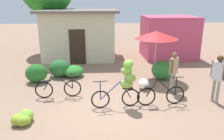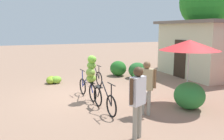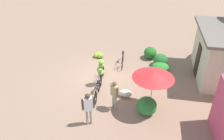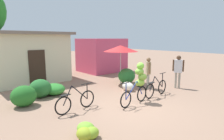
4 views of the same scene
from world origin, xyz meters
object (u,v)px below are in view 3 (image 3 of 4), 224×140
(banana_pile_on_ground, at_px, (98,55))
(produce_sack, at_px, (126,93))
(bicycle_leftmost, at_px, (123,60))
(person_vendor, at_px, (114,92))
(person_bystander, at_px, (88,106))
(bicycle_center_loaded, at_px, (97,91))
(market_umbrella, at_px, (153,75))
(bicycle_near_pile, at_px, (101,70))

(banana_pile_on_ground, bearing_deg, produce_sack, 30.68)
(bicycle_leftmost, distance_m, person_vendor, 4.52)
(produce_sack, height_order, person_bystander, person_bystander)
(bicycle_center_loaded, bearing_deg, person_bystander, 2.74)
(person_vendor, bearing_deg, produce_sack, 158.07)
(bicycle_leftmost, xyz_separation_m, produce_sack, (3.40, 0.63, -0.15))
(market_umbrella, distance_m, bicycle_center_loaded, 3.33)
(bicycle_center_loaded, distance_m, produce_sack, 1.54)
(market_umbrella, height_order, bicycle_near_pile, market_umbrella)
(produce_sack, xyz_separation_m, person_bystander, (2.33, -1.40, 0.86))
(bicycle_leftmost, bearing_deg, produce_sack, 10.56)
(person_bystander, bearing_deg, market_umbrella, 119.73)
(market_umbrella, distance_m, person_vendor, 2.08)
(bicycle_leftmost, bearing_deg, bicycle_center_loaded, -13.10)
(market_umbrella, xyz_separation_m, person_vendor, (0.30, -1.77, -1.05))
(bicycle_near_pile, distance_m, bicycle_center_loaded, 1.42)
(bicycle_near_pile, bearing_deg, banana_pile_on_ground, -163.92)
(market_umbrella, height_order, produce_sack, market_umbrella)
(banana_pile_on_ground, distance_m, person_bystander, 6.65)
(person_bystander, bearing_deg, banana_pile_on_ground, -170.62)
(bicycle_center_loaded, bearing_deg, produce_sack, 101.59)
(bicycle_near_pile, relative_size, person_bystander, 0.97)
(bicycle_leftmost, xyz_separation_m, person_bystander, (5.73, -0.77, 0.71))
(bicycle_leftmost, height_order, person_vendor, person_vendor)
(person_bystander, bearing_deg, bicycle_center_loaded, -177.26)
(bicycle_leftmost, bearing_deg, banana_pile_on_ground, -112.68)
(banana_pile_on_ground, relative_size, produce_sack, 1.17)
(produce_sack, bearing_deg, bicycle_near_pile, -122.41)
(bicycle_near_pile, bearing_deg, bicycle_center_loaded, 2.68)
(banana_pile_on_ground, bearing_deg, market_umbrella, 37.71)
(market_umbrella, distance_m, person_bystander, 3.31)
(bicycle_near_pile, height_order, person_vendor, bicycle_near_pile)
(bicycle_leftmost, relative_size, person_vendor, 1.04)
(person_bystander, bearing_deg, bicycle_leftmost, 172.39)
(market_umbrella, xyz_separation_m, bicycle_center_loaded, (-0.46, -2.84, -1.69))
(bicycle_near_pile, xyz_separation_m, bicycle_center_loaded, (1.30, 0.06, -0.58))
(market_umbrella, xyz_separation_m, bicycle_near_pile, (-1.75, -2.90, -1.11))
(banana_pile_on_ground, xyz_separation_m, person_vendor, (5.23, 2.05, 0.84))
(bicycle_center_loaded, height_order, banana_pile_on_ground, bicycle_center_loaded)
(bicycle_leftmost, height_order, bicycle_center_loaded, bicycle_center_loaded)
(market_umbrella, bearing_deg, bicycle_center_loaded, -99.16)
(bicycle_leftmost, relative_size, banana_pile_on_ground, 2.10)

